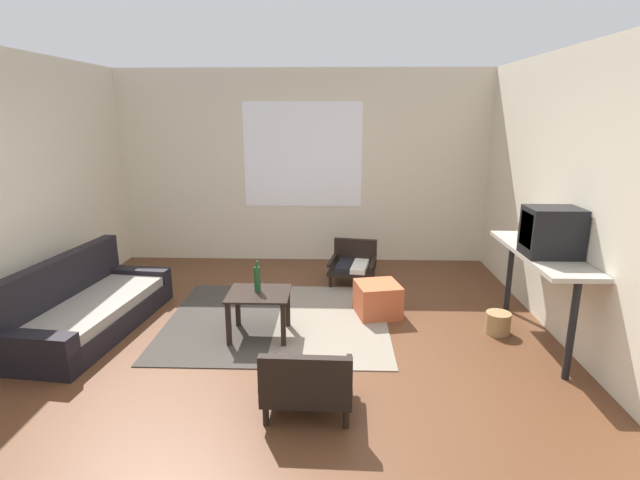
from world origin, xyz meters
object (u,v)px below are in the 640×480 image
Objects in this scene: armchair_by_window at (353,263)px; wicker_basket at (498,323)px; armchair_striped_foreground at (307,382)px; crt_television at (552,232)px; coffee_table at (259,302)px; couch at (86,309)px; console_shelf at (540,261)px; ottoman_orange at (378,299)px; clay_vase at (532,232)px; glass_bottle at (257,278)px.

wicker_basket is (1.37, -1.50, -0.14)m from armchair_by_window.
crt_television is (2.08, 1.09, 0.85)m from armchair_striped_foreground.
couch is at bearing 177.31° from coffee_table.
console_shelf is 0.35m from crt_television.
couch reaches higher than ottoman_orange.
clay_vase is 0.94× the size of glass_bottle.
console_shelf is at bearing -20.55° from ottoman_orange.
glass_bottle is (-0.98, -1.59, 0.33)m from armchair_by_window.
coffee_table is 2.65m from console_shelf.
ottoman_orange is at bearing 154.04° from crt_television.
crt_television reaches higher than ottoman_orange.
couch is 4.39m from console_shelf.
clay_vase reaches higher than ottoman_orange.
couch is 2.98× the size of armchair_by_window.
armchair_by_window is at bearing 81.63° from armchair_striped_foreground.
crt_television is at bearing -90.43° from clay_vase.
coffee_table is at bearing -176.63° from wicker_basket.
console_shelf is (2.62, 0.01, 0.43)m from coffee_table.
clay_vase is 1.18× the size of wicker_basket.
crt_television is (1.66, -1.78, 0.86)m from armchair_by_window.
glass_bottle is 2.40m from wicker_basket.
crt_television reaches higher than armchair_by_window.
glass_bottle is at bearing 113.23° from armchair_striped_foreground.
coffee_table is 2.72m from crt_television.
armchair_striped_foreground is at bearing -142.46° from wicker_basket.
couch is at bearing -177.56° from clay_vase.
ottoman_orange is at bearing 70.11° from armchair_striped_foreground.
coffee_table is 1.30× the size of crt_television.
ottoman_orange reaches higher than wicker_basket.
armchair_by_window is (2.70, 1.55, 0.02)m from couch.
armchair_striped_foreground is 0.42× the size of console_shelf.
armchair_by_window is 2.04m from wicker_basket.
wicker_basket is (-0.28, 0.29, -0.99)m from crt_television.
console_shelf is at bearing -90.00° from clay_vase.
crt_television is 1.07m from wicker_basket.
coffee_table is 2.06× the size of clay_vase.
glass_bottle is (1.72, -0.04, 0.36)m from couch.
clay_vase is (1.43, -0.28, 0.82)m from ottoman_orange.
crt_television reaches higher than coffee_table.
armchair_by_window is at bearing 59.59° from coffee_table.
crt_television reaches higher than console_shelf.
armchair_by_window is 1.47× the size of crt_television.
console_shelf is 2.64m from glass_bottle.
glass_bottle is (-0.55, 1.29, 0.33)m from armchair_striped_foreground.
clay_vase is at bearing 35.96° from armchair_striped_foreground.
crt_television reaches higher than armchair_striped_foreground.
armchair_striped_foreground is 1.49× the size of ottoman_orange.
armchair_striped_foreground is at bearing -144.04° from clay_vase.
console_shelf is at bearing -0.74° from glass_bottle.
coffee_table is at bearing -179.80° from console_shelf.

